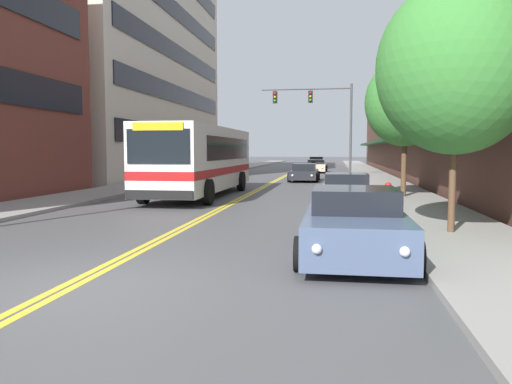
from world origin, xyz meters
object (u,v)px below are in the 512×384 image
(traffic_signal_mast, at_px, (321,111))
(street_tree_right_mid, at_px, (405,102))
(car_charcoal_moving_second, at_px, (304,173))
(car_beige_moving_third, at_px, (316,163))
(car_slate_blue_parked_right_foreground, at_px, (355,225))
(fire_hydrant, at_px, (388,193))
(street_tree_right_near, at_px, (456,68))
(car_silver_parked_right_mid, at_px, (346,192))
(car_white_parked_left_near, at_px, (230,169))
(city_bus, at_px, (201,158))
(car_champagne_moving_lead, at_px, (316,166))

(traffic_signal_mast, xyz_separation_m, street_tree_right_mid, (4.03, -17.50, -1.05))
(car_charcoal_moving_second, distance_m, car_beige_moving_third, 25.02)
(car_slate_blue_parked_right_foreground, relative_size, traffic_signal_mast, 0.62)
(fire_hydrant, bearing_deg, street_tree_right_mid, 73.63)
(car_beige_moving_third, xyz_separation_m, street_tree_right_mid, (5.06, -37.22, 3.47))
(fire_hydrant, bearing_deg, street_tree_right_near, -82.05)
(car_silver_parked_right_mid, relative_size, car_charcoal_moving_second, 0.88)
(car_white_parked_left_near, relative_size, car_charcoal_moving_second, 0.90)
(car_beige_moving_third, bearing_deg, car_slate_blue_parked_right_foreground, -87.04)
(car_beige_moving_third, height_order, traffic_signal_mast, traffic_signal_mast)
(street_tree_right_near, height_order, fire_hydrant, street_tree_right_near)
(car_white_parked_left_near, xyz_separation_m, street_tree_right_mid, (11.29, -17.41, 3.49))
(car_slate_blue_parked_right_foreground, bearing_deg, city_bus, 117.42)
(city_bus, distance_m, car_beige_moving_third, 37.08)
(car_champagne_moving_lead, xyz_separation_m, street_tree_right_near, (4.53, -35.15, 3.43))
(car_charcoal_moving_second, distance_m, fire_hydrant, 16.04)
(city_bus, height_order, traffic_signal_mast, traffic_signal_mast)
(city_bus, bearing_deg, street_tree_right_mid, -2.36)
(car_champagne_moving_lead, bearing_deg, street_tree_right_mid, -79.72)
(car_champagne_moving_lead, distance_m, traffic_signal_mast, 9.37)
(street_tree_right_near, bearing_deg, car_charcoal_moving_second, 102.58)
(car_champagne_moving_lead, height_order, car_charcoal_moving_second, car_champagne_moving_lead)
(fire_hydrant, bearing_deg, car_white_parked_left_near, 116.42)
(city_bus, bearing_deg, car_white_parked_left_near, 97.66)
(car_white_parked_left_near, bearing_deg, street_tree_right_mid, -57.04)
(car_white_parked_left_near, bearing_deg, car_champagne_moving_lead, 51.20)
(car_slate_blue_parked_right_foreground, bearing_deg, car_charcoal_moving_second, 95.77)
(car_champagne_moving_lead, relative_size, street_tree_right_near, 0.82)
(car_charcoal_moving_second, relative_size, street_tree_right_near, 0.81)
(car_slate_blue_parked_right_foreground, xyz_separation_m, car_champagne_moving_lead, (-2.15, 37.80, -0.04))
(car_slate_blue_parked_right_foreground, bearing_deg, fire_hydrant, 80.16)
(car_slate_blue_parked_right_foreground, bearing_deg, car_white_parked_left_near, 106.55)
(street_tree_right_near, bearing_deg, traffic_signal_mast, 98.23)
(car_silver_parked_right_mid, relative_size, car_champagne_moving_lead, 0.86)
(car_white_parked_left_near, relative_size, car_slate_blue_parked_right_foreground, 0.97)
(car_silver_parked_right_mid, height_order, fire_hydrant, car_silver_parked_right_mid)
(car_charcoal_moving_second, bearing_deg, car_champagne_moving_lead, 88.68)
(street_tree_right_mid, relative_size, fire_hydrant, 7.22)
(car_charcoal_moving_second, xyz_separation_m, fire_hydrant, (3.98, -15.54, -0.03))
(car_slate_blue_parked_right_foreground, height_order, street_tree_right_near, street_tree_right_near)
(car_beige_moving_third, relative_size, street_tree_right_mid, 0.83)
(car_charcoal_moving_second, relative_size, car_beige_moving_third, 0.98)
(fire_hydrant, bearing_deg, traffic_signal_mast, 98.32)
(car_white_parked_left_near, xyz_separation_m, car_charcoal_moving_second, (6.32, -5.21, -0.06))
(city_bus, relative_size, street_tree_right_mid, 1.92)
(car_beige_moving_third, xyz_separation_m, fire_hydrant, (4.08, -40.56, -0.11))
(street_tree_right_near, distance_m, street_tree_right_mid, 9.50)
(car_silver_parked_right_mid, relative_size, car_beige_moving_third, 0.86)
(car_white_parked_left_near, relative_size, fire_hydrant, 5.29)
(city_bus, xyz_separation_m, street_tree_right_near, (8.87, -9.87, 2.26))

